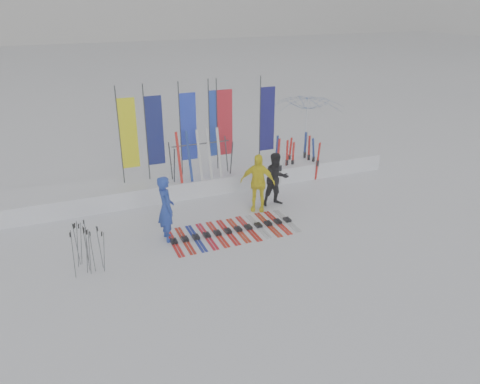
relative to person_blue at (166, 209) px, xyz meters
name	(u,v)px	position (x,y,z in m)	size (l,w,h in m)	color
ground	(255,248)	(2.08, -1.41, -0.95)	(120.00, 120.00, 0.00)	white
snow_bank	(203,180)	(2.08, 3.19, -0.65)	(14.00, 1.60, 0.60)	white
person_blue	(166,209)	(0.00, 0.00, 0.00)	(0.69, 0.45, 1.90)	#1C39A6
person_black	(276,180)	(3.85, 0.94, -0.06)	(0.86, 0.67, 1.77)	black
person_yellow	(258,182)	(3.13, 0.83, -0.02)	(1.09, 0.46, 1.86)	#FFEF10
tent_canopy	(307,126)	(7.16, 4.82, 0.38)	(2.89, 2.95, 2.66)	white
ski_row	(233,230)	(1.85, -0.28, -0.91)	(3.72, 1.70, 0.07)	red
pole_cluster	(87,248)	(-2.22, -0.79, -0.34)	(0.79, 0.84, 1.26)	#595B60
feather_flags	(198,126)	(1.99, 3.29, 1.30)	(5.50, 0.15, 3.20)	#383A3F
ski_rack	(201,155)	(1.92, 2.79, 0.44)	(2.04, 0.80, 1.23)	#383A3F
upright_skis	(296,158)	(5.62, 2.89, -0.18)	(1.63, 0.96, 1.62)	red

